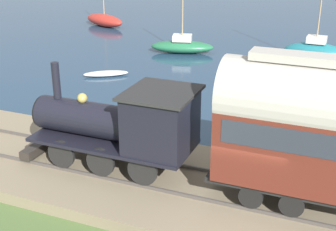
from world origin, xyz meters
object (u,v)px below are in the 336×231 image
object	(u,v)px
sailboat_teal	(315,52)
rowboat_off_pier	(156,118)
rowboat_far_out	(106,74)
sailboat_green	(182,46)
steam_locomotive	(126,123)
sailboat_red	(104,20)

from	to	relation	value
sailboat_teal	rowboat_off_pier	bearing A→B (deg)	158.96
sailboat_teal	rowboat_far_out	bearing A→B (deg)	126.53
sailboat_teal	rowboat_off_pier	world-z (taller)	sailboat_teal
rowboat_off_pier	rowboat_far_out	size ratio (longest dim) A/B	1.04
sailboat_green	rowboat_far_out	distance (m)	7.54
sailboat_teal	rowboat_off_pier	size ratio (longest dim) A/B	2.59
steam_locomotive	sailboat_green	bearing A→B (deg)	14.69
sailboat_teal	rowboat_far_out	world-z (taller)	sailboat_teal
steam_locomotive	rowboat_far_out	distance (m)	13.18
sailboat_teal	sailboat_green	size ratio (longest dim) A/B	1.26
sailboat_red	sailboat_teal	bearing A→B (deg)	-84.28
sailboat_red	rowboat_off_pier	size ratio (longest dim) A/B	2.01
sailboat_green	rowboat_off_pier	size ratio (longest dim) A/B	2.06
steam_locomotive	sailboat_green	distance (m)	18.77
steam_locomotive	sailboat_green	world-z (taller)	sailboat_green
sailboat_green	rowboat_off_pier	bearing A→B (deg)	-179.67
sailboat_red	rowboat_far_out	bearing A→B (deg)	-128.44
sailboat_green	rowboat_far_out	bearing A→B (deg)	146.86
sailboat_red	rowboat_off_pier	world-z (taller)	sailboat_red
sailboat_teal	sailboat_red	world-z (taller)	sailboat_teal
steam_locomotive	rowboat_far_out	size ratio (longest dim) A/B	2.31
steam_locomotive	sailboat_teal	size ratio (longest dim) A/B	0.86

